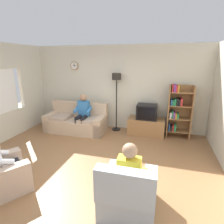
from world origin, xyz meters
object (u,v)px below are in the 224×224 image
at_px(person_in_left_armchair, 1,159).
at_px(couch, 77,122).
at_px(floor_lamp, 117,86).
at_px(bookshelf, 178,110).
at_px(tv_stand, 146,126).
at_px(tv, 147,112).
at_px(person_in_right_armchair, 130,172).
at_px(person_on_couch, 83,112).
at_px(armchair_near_bookshelf, 128,194).

bearing_deg(person_in_left_armchair, couch, 90.47).
height_order(couch, floor_lamp, floor_lamp).
height_order(bookshelf, floor_lamp, floor_lamp).
bearing_deg(bookshelf, person_in_left_armchair, -132.69).
relative_size(tv_stand, person_in_left_armchair, 0.98).
bearing_deg(tv, person_in_right_armchair, -89.23).
distance_m(couch, bookshelf, 3.16).
xyz_separation_m(couch, bookshelf, (3.09, 0.41, 0.51)).
xyz_separation_m(person_on_couch, person_in_right_armchair, (1.96, -2.58, -0.09)).
distance_m(couch, tv_stand, 2.23).
bearing_deg(couch, armchair_near_bookshelf, -51.12).
xyz_separation_m(tv, armchair_near_bookshelf, (0.04, -3.10, -0.44)).
xyz_separation_m(armchair_near_bookshelf, person_in_right_armchair, (-0.00, 0.09, 0.32)).
bearing_deg(bookshelf, tv_stand, -175.52).
height_order(couch, tv, tv).
distance_m(bookshelf, armchair_near_bookshelf, 3.35).
distance_m(tv, person_on_couch, 1.97).
relative_size(tv, armchair_near_bookshelf, 0.67).
relative_size(floor_lamp, person_on_couch, 1.49).
bearing_deg(tv, armchair_near_bookshelf, -89.23).
relative_size(bookshelf, armchair_near_bookshelf, 1.75).
xyz_separation_m(couch, person_in_right_armchair, (2.24, -2.69, 0.29)).
relative_size(floor_lamp, person_in_left_armchair, 1.65).
relative_size(tv_stand, tv, 1.83).
distance_m(tv_stand, person_on_couch, 2.02).
bearing_deg(person_in_right_armchair, couch, 129.79).
relative_size(person_on_couch, person_in_left_armchair, 1.11).
relative_size(couch, tv, 3.20).
relative_size(bookshelf, person_in_right_armchair, 1.41).
bearing_deg(armchair_near_bookshelf, tv, 90.77).
bearing_deg(tv_stand, tv, -90.00).
xyz_separation_m(couch, person_on_couch, (0.28, -0.11, 0.39)).
xyz_separation_m(couch, armchair_near_bookshelf, (2.24, -2.78, -0.02)).
xyz_separation_m(tv_stand, armchair_near_bookshelf, (0.04, -3.12, 0.03)).
bearing_deg(armchair_near_bookshelf, tv_stand, 90.76).
bearing_deg(armchair_near_bookshelf, couch, 128.88).
height_order(tv_stand, person_on_couch, person_on_couch).
relative_size(armchair_near_bookshelf, person_in_right_armchair, 0.80).
xyz_separation_m(couch, floor_lamp, (1.22, 0.44, 1.14)).
bearing_deg(person_in_right_armchair, armchair_near_bookshelf, -89.24).
bearing_deg(armchair_near_bookshelf, person_in_left_armchair, -176.70).
xyz_separation_m(tv_stand, person_in_left_armchair, (-2.18, -3.25, 0.35)).
relative_size(tv_stand, armchair_near_bookshelf, 1.22).
bearing_deg(person_in_right_armchair, tv, 90.77).
xyz_separation_m(tv_stand, floor_lamp, (-0.98, 0.10, 1.19)).
bearing_deg(person_in_left_armchair, tv_stand, 56.18).
bearing_deg(floor_lamp, bookshelf, -0.90).
bearing_deg(tv_stand, armchair_near_bookshelf, -89.24).
relative_size(tv_stand, floor_lamp, 0.59).
bearing_deg(person_on_couch, armchair_near_bookshelf, -53.72).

